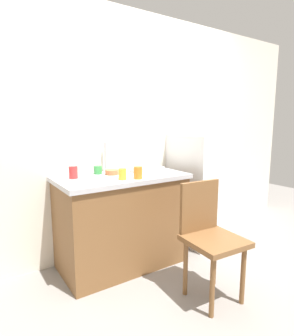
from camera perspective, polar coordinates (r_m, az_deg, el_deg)
ground_plane at (r=2.60m, az=10.75°, el=-21.91°), size 8.00×8.00×0.00m
back_wall at (r=3.02m, az=-1.98°, el=7.06°), size 4.80×0.10×2.44m
cabinet_base at (r=2.68m, az=-5.14°, el=-10.98°), size 1.13×0.60×0.82m
countertop at (r=2.56m, az=-5.28°, el=-1.90°), size 1.17×0.64×0.04m
faucet at (r=2.74m, az=-8.43°, el=2.19°), size 0.02×0.02×0.28m
refrigerator at (r=3.21m, az=10.85°, el=-4.12°), size 0.53×0.60×1.21m
chair at (r=2.23m, az=12.59°, el=-13.08°), size 0.43×0.43×0.89m
dish_tray at (r=2.72m, az=-0.01°, el=-0.23°), size 0.28×0.20×0.05m
terracotta_bowl at (r=2.60m, az=-7.17°, el=-0.84°), size 0.12×0.12×0.04m
cup_green at (r=2.65m, az=-10.00°, el=-0.38°), size 0.08×0.08×0.08m
cup_red at (r=2.48m, az=-14.81°, el=-0.86°), size 0.07×0.07×0.11m
cup_orange at (r=2.38m, az=-1.83°, el=-0.95°), size 0.08×0.08×0.11m
cup_yellow at (r=2.36m, az=-5.02°, el=-1.24°), size 0.07×0.07×0.09m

